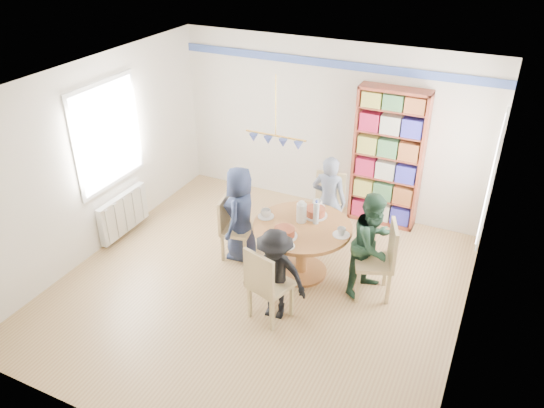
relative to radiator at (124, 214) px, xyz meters
The scene contains 14 objects.
ground 2.46m from the radiator, ahead, with size 5.00×5.00×0.00m, color tan.
room_shell 2.58m from the radiator, 14.73° to the left, with size 5.00×5.00×5.00m.
radiator is the anchor object (origin of this frame).
dining_table 2.81m from the radiator, ahead, with size 1.30×1.30×0.75m.
chair_left 1.77m from the radiator, ahead, with size 0.47×0.47×0.91m.
chair_right 3.87m from the radiator, ahead, with size 0.59×0.59×1.04m.
chair_far 3.07m from the radiator, 25.28° to the left, with size 0.49×0.49×0.99m.
chair_near 2.90m from the radiator, 16.40° to the right, with size 0.55×0.55×1.01m.
person_left 1.91m from the radiator, ahead, with size 0.67×0.43×1.37m, color #1C243E.
person_right 3.75m from the radiator, ahead, with size 0.68×0.53×1.40m, color #1A3424.
person_far 3.06m from the radiator, 21.10° to the left, with size 0.50×0.33×1.38m, color gray.
person_near 2.92m from the radiator, 13.78° to the right, with size 0.78×0.45×1.20m, color black.
bookshelf 4.04m from the radiator, 30.88° to the left, with size 1.03×0.31×2.16m.
tableware 2.82m from the radiator, ahead, with size 1.28×1.28×0.34m.
Camera 1 is at (2.52, -4.92, 4.39)m, focal length 35.00 mm.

